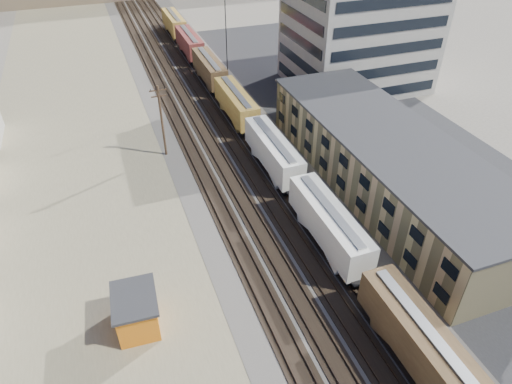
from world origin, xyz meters
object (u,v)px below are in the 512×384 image
object	(u,v)px
utility_pole_north	(162,120)
maintenance_shed	(137,311)
parked_car_blue	(382,111)
freight_train	(253,125)

from	to	relation	value
utility_pole_north	maintenance_shed	world-z (taller)	utility_pole_north
utility_pole_north	parked_car_blue	xyz separation A→B (m)	(34.26, 0.05, -4.47)
maintenance_shed	parked_car_blue	world-z (taller)	maintenance_shed
maintenance_shed	parked_car_blue	xyz separation A→B (m)	(41.99, 27.53, -0.98)
freight_train	utility_pole_north	xyz separation A→B (m)	(-12.30, 0.99, 2.50)
utility_pole_north	parked_car_blue	distance (m)	34.55
utility_pole_north	maintenance_shed	xyz separation A→B (m)	(-7.73, -27.47, -3.49)
freight_train	utility_pole_north	size ratio (longest dim) A/B	11.97
utility_pole_north	maintenance_shed	distance (m)	28.75
freight_train	maintenance_shed	world-z (taller)	freight_train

